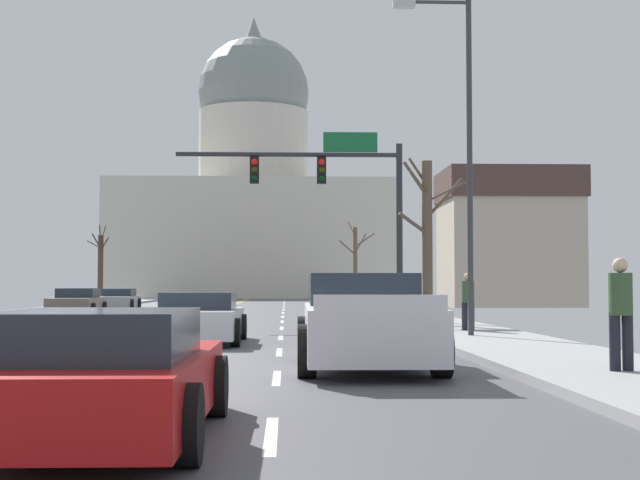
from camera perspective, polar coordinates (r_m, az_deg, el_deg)
ground at (r=17.52m, az=-14.20°, el=-7.17°), size 20.00×180.00×0.20m
signal_gantry at (r=32.19m, az=0.97°, el=3.34°), size 7.91×0.41×6.59m
street_lamp_right at (r=23.31m, az=8.68°, el=6.35°), size 1.98×0.24×8.47m
capitol_building at (r=101.89m, az=-4.16°, el=2.04°), size 29.07×22.96×31.18m
sedan_near_00 at (r=28.43m, az=1.29°, el=-4.48°), size 2.12×4.53×1.14m
sedan_near_01 at (r=22.16m, az=-7.49°, el=-4.87°), size 2.13×4.56×1.20m
pickup_truck_near_02 at (r=15.63m, az=2.82°, el=-5.21°), size 2.34×5.67×1.58m
sedan_near_03 at (r=8.58m, az=-13.28°, el=-8.25°), size 2.04×4.35×1.17m
sedan_oncoming_00 at (r=40.16m, az=-14.79°, el=-3.83°), size 2.11×4.75×1.23m
sedan_oncoming_01 at (r=50.52m, az=-12.33°, el=-3.65°), size 2.00×4.57×1.17m
flank_building_01 at (r=59.25m, az=11.58°, el=0.15°), size 8.39×6.74×8.58m
bare_tree_00 at (r=60.79m, az=2.20°, el=-1.43°), size 2.40×1.39×5.38m
bare_tree_01 at (r=62.74m, az=-13.43°, el=-1.64°), size 1.66×2.06×5.15m
bare_tree_02 at (r=29.01m, az=6.65°, el=0.19°), size 2.20×1.32×5.29m
pedestrian_00 at (r=25.45m, az=9.15°, el=-3.61°), size 0.35×0.34×1.56m
pedestrian_01 at (r=14.06m, az=18.12°, el=-4.02°), size 0.35×0.34×1.64m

